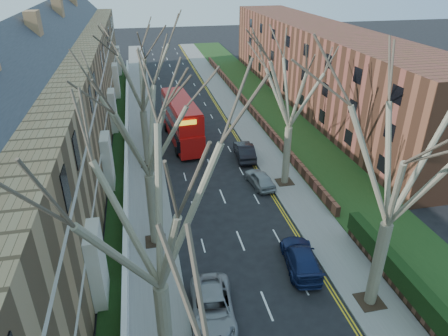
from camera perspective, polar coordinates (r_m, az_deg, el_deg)
pavement_left at (r=48.45m, az=-11.67°, el=6.17°), size 3.00×102.00×0.12m
pavement_right at (r=49.84m, az=2.31°, el=7.32°), size 3.00×102.00×0.12m
terrace_left at (r=39.90m, az=-23.19°, el=8.31°), size 9.70×78.00×13.60m
flats_right at (r=55.87m, az=13.20°, el=14.10°), size 13.97×54.00×10.00m
front_wall_left at (r=40.86m, az=-13.73°, el=2.77°), size 0.30×78.00×1.00m
grass_verge_right at (r=51.06m, az=7.26°, el=7.73°), size 6.00×102.00×0.06m
tree_left_mid at (r=14.45m, az=-10.25°, el=-4.25°), size 10.50×10.50×14.71m
tree_left_far at (r=23.69m, az=-11.42°, el=7.57°), size 10.15×10.15×14.22m
tree_left_dist at (r=35.19m, az=-12.12°, el=14.43°), size 10.50×10.50×14.71m
tree_right_mid at (r=19.82m, az=24.36°, el=2.63°), size 10.50×10.50×14.71m
tree_right_far at (r=31.57m, az=9.81°, el=12.61°), size 10.15×10.15×14.22m
double_decker_bus at (r=42.25m, az=-6.07°, el=6.55°), size 3.38×10.82×4.47m
car_left_far at (r=22.48m, az=-1.62°, el=-19.32°), size 2.73×5.12×1.37m
car_right_near at (r=25.86m, az=10.93°, el=-12.48°), size 2.56×4.96×1.38m
car_right_mid at (r=34.11m, az=5.15°, el=-1.52°), size 2.06×4.05×1.32m
car_right_far at (r=38.81m, az=2.95°, el=2.44°), size 2.00×4.73×1.52m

